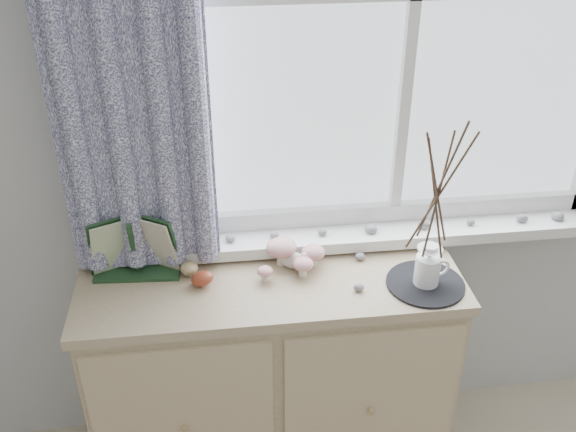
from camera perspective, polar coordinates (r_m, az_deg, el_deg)
The scene contains 8 objects.
sideboard at distance 2.29m, azimuth -1.42°, elevation -14.11°, with size 1.20×0.45×0.85m.
botanical_book at distance 2.00m, azimuth -13.58°, elevation -3.00°, with size 0.30×0.13×0.21m, color #1D3E21, non-canonical shape.
toadstool_cluster at distance 2.03m, azimuth 0.33°, elevation -3.41°, with size 0.22×0.15×0.09m.
wooden_eggs at distance 2.03m, azimuth -8.79°, elevation -4.55°, with size 0.14×0.17×0.07m.
songbird_figurine at distance 2.04m, azimuth 0.48°, elevation -3.88°, with size 0.12×0.06×0.06m, color silver, non-canonical shape.
crocheted_doily at distance 2.03m, azimuth 12.11°, elevation -5.90°, with size 0.24×0.24×0.01m, color black.
twig_pitcher at distance 1.85m, azimuth 13.22°, elevation 2.35°, with size 0.23×0.23×0.58m.
sideboard_pebbles at distance 2.05m, azimuth 6.96°, elevation -4.62°, with size 0.33×0.23×0.02m.
Camera 1 is at (-0.29, 0.14, 2.05)m, focal length 40.00 mm.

